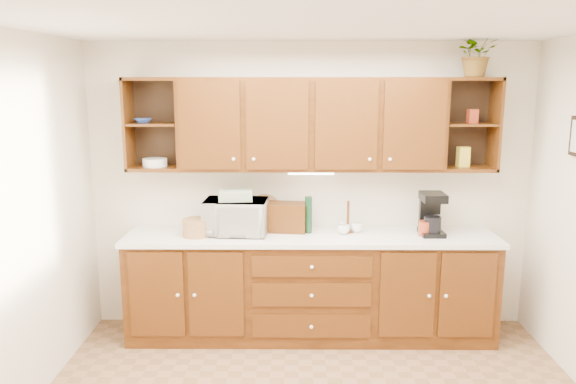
{
  "coord_description": "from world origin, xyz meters",
  "views": [
    {
      "loc": [
        -0.16,
        -3.3,
        2.26
      ],
      "look_at": [
        -0.2,
        1.15,
        1.38
      ],
      "focal_mm": 35.0,
      "sensor_mm": 36.0,
      "label": 1
    }
  ],
  "objects_px": {
    "coffee_maker": "(432,214)",
    "potted_plant": "(477,54)",
    "bread_box": "(286,217)",
    "microwave": "(236,217)"
  },
  "relations": [
    {
      "from": "coffee_maker",
      "to": "potted_plant",
      "type": "height_order",
      "value": "potted_plant"
    },
    {
      "from": "bread_box",
      "to": "microwave",
      "type": "bearing_deg",
      "value": -161.03
    },
    {
      "from": "microwave",
      "to": "potted_plant",
      "type": "xyz_separation_m",
      "value": [
        2.03,
        0.05,
        1.39
      ]
    },
    {
      "from": "bread_box",
      "to": "potted_plant",
      "type": "distance_m",
      "value": 2.13
    },
    {
      "from": "coffee_maker",
      "to": "potted_plant",
      "type": "bearing_deg",
      "value": 10.27
    },
    {
      "from": "coffee_maker",
      "to": "bread_box",
      "type": "bearing_deg",
      "value": 175.19
    },
    {
      "from": "microwave",
      "to": "potted_plant",
      "type": "distance_m",
      "value": 2.46
    },
    {
      "from": "potted_plant",
      "to": "coffee_maker",
      "type": "bearing_deg",
      "value": -169.49
    },
    {
      "from": "microwave",
      "to": "coffee_maker",
      "type": "distance_m",
      "value": 1.71
    },
    {
      "from": "microwave",
      "to": "bread_box",
      "type": "height_order",
      "value": "microwave"
    }
  ]
}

